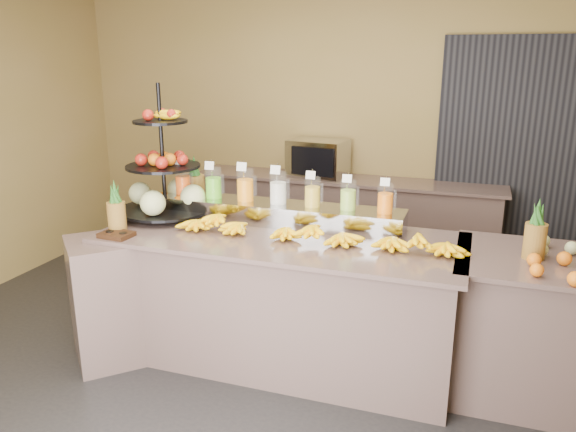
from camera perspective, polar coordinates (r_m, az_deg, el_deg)
The scene contains 20 objects.
ground at distance 4.00m, azimuth -2.23°, elevation -16.07°, with size 6.00×6.00×0.00m, color black.
room_envelope at distance 4.08m, azimuth 4.06°, elevation 12.51°, with size 6.04×5.02×2.82m.
buffet_counter at distance 4.03m, azimuth -2.50°, elevation -8.30°, with size 2.75×1.25×0.93m.
right_counter at distance 3.95m, azimuth 24.12°, elevation -10.31°, with size 1.08×0.88×0.93m.
back_ledge at distance 5.79m, azimuth 5.75°, elevation -0.64°, with size 3.10×0.55×0.93m.
pitcher_tray at distance 4.13m, azimuth -0.99°, elevation 0.29°, with size 1.85×0.30×0.15m, color gray.
juice_pitcher_orange_a at distance 4.40m, azimuth -10.61°, elevation 3.35°, with size 0.12×0.12×0.29m.
juice_pitcher_green at distance 4.28m, azimuth -7.57°, elevation 3.17°, with size 0.12×0.13×0.30m.
juice_pitcher_orange_b at distance 4.17m, azimuth -4.37°, elevation 2.98°, with size 0.13×0.13×0.31m.
juice_pitcher_milk at distance 4.08m, azimuth -1.00°, elevation 2.68°, with size 0.13×0.13×0.30m.
juice_pitcher_lemon at distance 4.00m, azimuth 2.50°, elevation 2.28°, with size 0.12×0.12×0.28m.
juice_pitcher_lime at distance 3.94m, azimuth 6.13°, elevation 1.94°, with size 0.11×0.12×0.27m.
juice_pitcher_orange_c at distance 3.90m, azimuth 9.85°, elevation 1.59°, with size 0.11×0.11×0.27m.
banana_heap at distance 3.75m, azimuth 2.50°, elevation -1.53°, with size 1.98×0.18×0.16m.
fruit_stand at distance 4.34m, azimuth -11.88°, elevation 3.14°, with size 0.76×0.76×1.00m.
condiment_caddy at distance 4.01m, azimuth -17.03°, elevation -1.83°, with size 0.21×0.16×0.03m, color black.
pineapple_left_a at distance 4.08m, azimuth -17.03°, elevation 0.29°, with size 0.13×0.13×0.37m.
pineapple_left_b at distance 4.51m, azimuth -9.41°, elevation 2.69°, with size 0.15×0.15×0.44m.
right_fruit_pile at distance 3.62m, azimuth 25.95°, elevation -3.81°, with size 0.42×0.40×0.22m.
oven_warmer at distance 5.70m, azimuth 3.07°, elevation 5.89°, with size 0.56×0.39×0.37m, color gray.
Camera 1 is at (1.24, -3.15, 2.14)m, focal length 35.00 mm.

